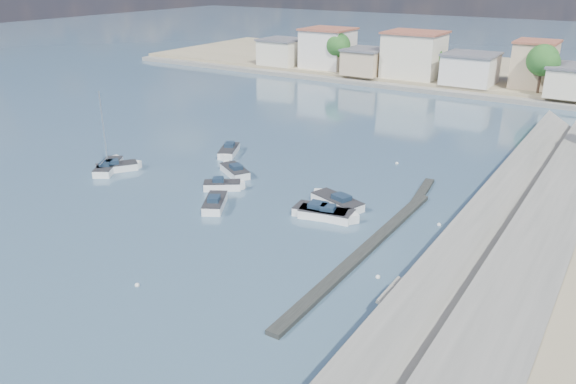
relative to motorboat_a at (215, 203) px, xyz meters
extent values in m
plane|color=#2E445D|center=(8.72, 29.25, -0.38)|extent=(400.00, 400.00, 0.00)
cube|color=slate|center=(27.22, 2.25, 0.52)|extent=(5.00, 90.00, 1.80)
cube|color=slate|center=(22.87, 2.25, 0.52)|extent=(4.17, 90.00, 2.86)
cube|color=slate|center=(22.72, -6.75, 0.02)|extent=(5.31, 3.50, 1.94)
cube|color=black|center=(15.72, -0.75, -0.20)|extent=(1.00, 26.00, 0.35)
cube|color=black|center=(15.22, 13.25, -0.23)|extent=(2.00, 8.05, 0.30)
cube|color=gray|center=(8.72, 81.25, 0.32)|extent=(160.00, 40.00, 1.40)
cube|color=slate|center=(8.72, 60.25, 0.02)|extent=(160.00, 2.50, 0.80)
cube|color=beige|center=(-35.28, 65.25, 3.52)|extent=(8.00, 8.00, 5.00)
cube|color=#595960|center=(-35.28, 65.25, 6.20)|extent=(8.48, 8.48, 0.35)
cube|color=silver|center=(-25.28, 67.25, 4.77)|extent=(9.00, 9.00, 7.50)
cube|color=#99513D|center=(-25.28, 67.25, 8.70)|extent=(9.54, 9.54, 0.35)
cube|color=#C9AD8A|center=(-15.28, 64.25, 3.27)|extent=(7.00, 8.00, 4.50)
cube|color=#595960|center=(-15.28, 64.25, 5.70)|extent=(7.42, 8.48, 0.35)
cube|color=beige|center=(-6.28, 66.25, 5.02)|extent=(10.00, 9.00, 8.00)
cube|color=#99513D|center=(-6.28, 66.25, 9.20)|extent=(10.60, 9.54, 0.35)
cube|color=silver|center=(4.72, 65.25, 3.52)|extent=(8.50, 8.50, 5.00)
cube|color=#595960|center=(4.72, 65.25, 6.20)|extent=(9.01, 9.01, 0.35)
cube|color=#C9AD8A|center=(14.72, 68.25, 4.77)|extent=(6.50, 7.50, 7.50)
cube|color=#99513D|center=(14.72, 68.25, 8.70)|extent=(6.89, 7.95, 0.35)
cylinder|color=#38281E|center=(-21.28, 64.25, 2.71)|extent=(0.44, 0.44, 3.38)
sphere|color=#194416|center=(-21.28, 64.25, 6.05)|extent=(4.80, 4.80, 4.80)
sphere|color=#194416|center=(-20.38, 63.65, 5.82)|extent=(3.60, 3.60, 3.60)
sphere|color=#194416|center=(-22.03, 64.70, 6.20)|extent=(3.30, 3.30, 3.30)
cylinder|color=#38281E|center=(-3.28, 67.25, 2.48)|extent=(0.44, 0.44, 2.93)
sphere|color=#194416|center=(-3.28, 67.25, 5.38)|extent=(4.16, 4.16, 4.16)
sphere|color=#194416|center=(-2.50, 66.73, 5.18)|extent=(3.12, 3.12, 3.12)
sphere|color=#194416|center=(-3.93, 67.64, 5.51)|extent=(2.86, 2.86, 2.86)
cylinder|color=#38281E|center=(16.72, 63.25, 2.82)|extent=(0.44, 0.44, 3.60)
sphere|color=#194416|center=(16.72, 63.25, 6.38)|extent=(5.12, 5.12, 5.12)
sphere|color=#194416|center=(17.68, 62.61, 6.14)|extent=(3.84, 3.84, 3.84)
sphere|color=#194416|center=(15.92, 63.73, 6.54)|extent=(3.52, 3.52, 3.52)
cube|color=white|center=(0.12, -0.21, -0.08)|extent=(3.60, 4.60, 1.00)
cube|color=white|center=(-0.80, 1.41, -0.08)|extent=(1.47, 1.47, 1.00)
cube|color=#262628|center=(0.12, -0.21, 0.42)|extent=(3.63, 4.62, 0.08)
cube|color=#1A2C3F|center=(0.33, -0.58, 0.66)|extent=(1.55, 1.65, 0.48)
cube|color=white|center=(-2.19, 3.73, -0.08)|extent=(3.83, 3.32, 1.00)
cube|color=white|center=(-0.92, 4.64, -0.08)|extent=(1.20, 1.20, 1.00)
cube|color=#262628|center=(-2.19, 3.73, 0.42)|extent=(3.85, 3.35, 0.08)
cube|color=#1A2C3F|center=(-2.49, 3.52, 0.66)|extent=(1.42, 1.38, 0.48)
cube|color=white|center=(9.57, 6.21, -0.08)|extent=(5.61, 3.56, 1.00)
cube|color=white|center=(7.42, 6.93, -0.08)|extent=(1.89, 1.89, 1.00)
cube|color=#262628|center=(9.57, 6.21, 0.42)|extent=(5.62, 3.60, 0.08)
cube|color=#1A2C3F|center=(10.07, 6.04, 0.66)|extent=(1.89, 1.67, 0.48)
cube|color=white|center=(9.77, 3.14, -0.08)|extent=(4.55, 2.76, 1.00)
cube|color=white|center=(8.02, 2.68, -0.08)|extent=(1.68, 1.68, 1.00)
cube|color=#262628|center=(9.77, 3.14, 0.42)|extent=(4.56, 2.79, 0.08)
cube|color=#1A2C3F|center=(10.18, 3.25, 0.66)|extent=(1.51, 1.37, 0.48)
cube|color=white|center=(-15.47, 1.86, -0.08)|extent=(3.87, 4.51, 1.00)
cube|color=white|center=(-14.41, 3.37, -0.08)|extent=(1.40, 1.40, 1.00)
cube|color=#262628|center=(-15.47, 1.86, 0.42)|extent=(3.90, 4.53, 0.08)
cube|color=#1A2C3F|center=(-15.72, 1.50, 0.66)|extent=(1.61, 1.67, 0.48)
cube|color=white|center=(-3.75, 7.80, -0.08)|extent=(4.66, 3.70, 1.00)
cube|color=white|center=(-5.36, 8.74, -0.08)|extent=(1.51, 1.51, 1.00)
cube|color=#262628|center=(-3.75, 7.80, 0.42)|extent=(4.67, 3.73, 0.08)
cube|color=#1A2C3F|center=(-3.37, 7.58, 0.66)|extent=(1.68, 1.59, 0.48)
cube|color=white|center=(-8.73, 13.12, -0.08)|extent=(3.62, 4.94, 1.00)
cube|color=white|center=(-7.85, 11.32, -0.08)|extent=(1.57, 1.57, 1.00)
cube|color=#262628|center=(-8.73, 13.12, 0.42)|extent=(3.65, 4.95, 0.08)
cube|color=#1A2C3F|center=(-8.94, 13.54, 0.66)|extent=(1.59, 1.73, 0.48)
cube|color=white|center=(9.71, 3.36, -0.08)|extent=(5.58, 2.78, 1.00)
cube|color=white|center=(11.99, 3.66, -0.08)|extent=(2.08, 2.08, 1.00)
cube|color=#262628|center=(9.71, 3.36, 0.42)|extent=(5.59, 2.82, 0.08)
cube|color=#1A2C3F|center=(9.18, 3.29, 0.66)|extent=(1.76, 1.50, 0.48)
cube|color=white|center=(-16.31, 1.39, -0.08)|extent=(4.31, 5.45, 1.00)
cube|color=white|center=(-17.55, 3.37, -0.08)|extent=(1.50, 1.50, 1.00)
cube|color=#262628|center=(-16.31, 1.39, 0.42)|extent=(4.34, 5.47, 0.08)
cube|color=#1A2C3F|center=(-16.03, 0.94, 0.66)|extent=(1.77, 1.93, 0.48)
cylinder|color=silver|center=(-16.31, 1.39, 4.42)|extent=(0.12, 0.12, 8.00)
cylinder|color=silver|center=(-15.68, 0.37, 1.12)|extent=(1.33, 2.08, 0.08)
sphere|color=white|center=(18.21, -3.79, -0.33)|extent=(0.35, 0.35, 0.35)
sphere|color=white|center=(7.34, 5.43, -0.33)|extent=(0.35, 0.35, 0.35)
sphere|color=white|center=(4.42, -13.96, -0.33)|extent=(0.35, 0.35, 0.35)
sphere|color=white|center=(19.02, 7.24, -0.33)|extent=(0.35, 0.35, 0.35)
sphere|color=white|center=(9.57, 20.64, -0.33)|extent=(0.35, 0.35, 0.35)
sphere|color=white|center=(21.72, 15.84, -0.33)|extent=(0.35, 0.35, 0.35)
camera|label=1|loc=(31.75, -36.95, 20.45)|focal=35.00mm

